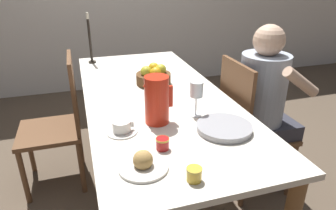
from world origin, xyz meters
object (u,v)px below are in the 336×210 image
at_px(red_pitcher, 157,100).
at_px(chair_opposite, 60,121).
at_px(chair_person_side, 248,126).
at_px(candlestick_tall, 90,43).
at_px(teacup_near_person, 122,128).
at_px(serving_tray, 224,128).
at_px(bread_plate, 143,163).
at_px(person_seated, 266,99).
at_px(fruit_bowl, 154,76).
at_px(jam_jar_red, 163,143).
at_px(wine_glass_water, 196,91).
at_px(jam_jar_amber, 194,174).

bearing_deg(red_pitcher, chair_opposite, 127.92).
xyz_separation_m(chair_person_side, candlestick_tall, (-0.93, 0.97, 0.42)).
relative_size(teacup_near_person, serving_tray, 0.55).
xyz_separation_m(bread_plate, candlestick_tall, (-0.09, 1.55, 0.14)).
height_order(person_seated, fruit_bowl, person_seated).
bearing_deg(teacup_near_person, person_seated, 14.45).
bearing_deg(chair_person_side, bread_plate, -55.49).
xyz_separation_m(fruit_bowl, candlestick_tall, (-0.37, 0.64, 0.11)).
bearing_deg(chair_person_side, person_seated, 76.00).
bearing_deg(bread_plate, chair_person_side, 34.51).
distance_m(person_seated, bread_plate, 1.09).
bearing_deg(chair_opposite, jam_jar_red, -152.54).
height_order(chair_opposite, candlestick_tall, candlestick_tall).
distance_m(person_seated, fruit_bowl, 0.75).
bearing_deg(wine_glass_water, chair_opposite, 138.25).
relative_size(chair_person_side, serving_tray, 3.51).
distance_m(red_pitcher, fruit_bowl, 0.57).
xyz_separation_m(chair_person_side, chair_opposite, (-1.22, 0.45, 0.00)).
height_order(jam_jar_amber, jam_jar_red, same).
relative_size(chair_person_side, wine_glass_water, 4.96).
bearing_deg(jam_jar_red, fruit_bowl, 78.02).
bearing_deg(jam_jar_amber, chair_opposite, 114.61).
bearing_deg(chair_person_side, serving_tray, -45.11).
height_order(person_seated, serving_tray, person_seated).
height_order(jam_jar_amber, fruit_bowl, fruit_bowl).
relative_size(red_pitcher, candlestick_tall, 0.60).
relative_size(wine_glass_water, teacup_near_person, 1.28).
relative_size(wine_glass_water, bread_plate, 0.95).
distance_m(red_pitcher, bread_plate, 0.41).
distance_m(teacup_near_person, jam_jar_red, 0.25).
distance_m(red_pitcher, teacup_near_person, 0.22).
relative_size(person_seated, wine_glass_water, 6.13).
bearing_deg(jam_jar_amber, candlestick_tall, 98.45).
relative_size(chair_opposite, bread_plate, 4.70).
bearing_deg(person_seated, chair_opposite, -110.05).
xyz_separation_m(red_pitcher, candlestick_tall, (-0.24, 1.19, 0.04)).
distance_m(serving_tray, jam_jar_red, 0.34).
relative_size(chair_person_side, fruit_bowl, 4.05).
bearing_deg(fruit_bowl, teacup_near_person, -117.67).
xyz_separation_m(bread_plate, jam_jar_red, (0.11, 0.11, 0.01)).
relative_size(bread_plate, candlestick_tall, 0.50).
bearing_deg(bread_plate, person_seated, 30.76).
xyz_separation_m(serving_tray, candlestick_tall, (-0.53, 1.37, 0.15)).
xyz_separation_m(wine_glass_water, jam_jar_amber, (-0.21, -0.50, -0.11)).
relative_size(jam_jar_amber, fruit_bowl, 0.25).
distance_m(red_pitcher, wine_glass_water, 0.22).
height_order(chair_opposite, red_pitcher, red_pitcher).
height_order(chair_person_side, jam_jar_amber, chair_person_side).
bearing_deg(serving_tray, wine_glass_water, 110.12).
height_order(chair_person_side, serving_tray, chair_person_side).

